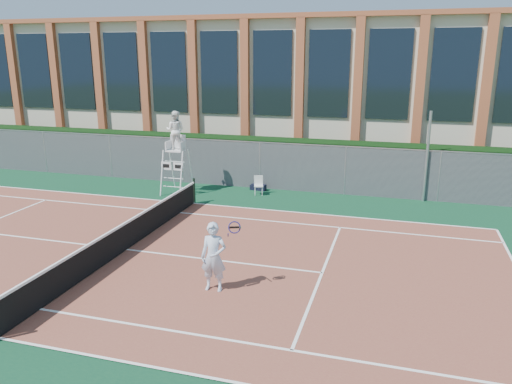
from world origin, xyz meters
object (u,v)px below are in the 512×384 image
(plastic_chair, at_px, (259,184))
(tennis_player, at_px, (214,257))
(steel_pole, at_px, (427,157))
(umpire_chair, at_px, (175,133))

(plastic_chair, height_order, tennis_player, tennis_player)
(plastic_chair, bearing_deg, tennis_player, -80.91)
(steel_pole, height_order, plastic_chair, steel_pole)
(steel_pole, xyz_separation_m, umpire_chair, (-10.87, -1.65, 0.82))
(steel_pole, bearing_deg, tennis_player, -118.04)
(plastic_chair, relative_size, tennis_player, 0.45)
(tennis_player, bearing_deg, plastic_chair, 99.09)
(plastic_chair, distance_m, tennis_player, 9.74)
(plastic_chair, xyz_separation_m, tennis_player, (1.54, -9.61, 0.47))
(umpire_chair, bearing_deg, tennis_player, -59.62)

